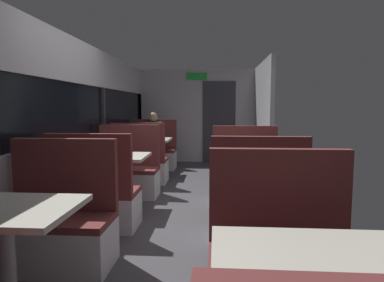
{
  "coord_description": "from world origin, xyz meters",
  "views": [
    {
      "loc": [
        0.46,
        -4.08,
        1.38
      ],
      "look_at": [
        0.07,
        1.41,
        0.81
      ],
      "focal_mm": 31.03,
      "sensor_mm": 36.0,
      "label": 1
    }
  ],
  "objects_px": {
    "dining_table_near_window": "(5,222)",
    "dining_table_far_window": "(148,144)",
    "bench_rear_aisle_facing_end": "(257,209)",
    "bench_rear_aisle_facing_entry": "(245,180)",
    "seated_passenger": "(154,145)",
    "bench_mid_window_facing_end": "(95,200)",
    "bench_near_window_facing_entry": "(58,229)",
    "bench_mid_window_facing_entry": "(128,175)",
    "dining_table_rear_aisle": "(250,167)",
    "dining_table_mid_window": "(113,163)",
    "dining_table_front_aisle": "(316,280)",
    "bench_front_aisle_facing_entry": "(282,270)",
    "coffee_cup_primary": "(239,154)",
    "bench_far_window_facing_entry": "(154,154)",
    "bench_far_window_facing_end": "(140,165)"
  },
  "relations": [
    {
      "from": "dining_table_near_window",
      "to": "dining_table_far_window",
      "type": "xyz_separation_m",
      "value": [
        0.0,
        4.57,
        0.0
      ]
    },
    {
      "from": "bench_rear_aisle_facing_end",
      "to": "bench_rear_aisle_facing_entry",
      "type": "distance_m",
      "value": 1.4
    },
    {
      "from": "seated_passenger",
      "to": "bench_rear_aisle_facing_end",
      "type": "bearing_deg",
      "value": -64.84
    },
    {
      "from": "bench_mid_window_facing_end",
      "to": "bench_rear_aisle_facing_entry",
      "type": "distance_m",
      "value": 2.15
    },
    {
      "from": "bench_rear_aisle_facing_end",
      "to": "seated_passenger",
      "type": "xyz_separation_m",
      "value": [
        -1.79,
        3.81,
        0.21
      ]
    },
    {
      "from": "bench_near_window_facing_entry",
      "to": "bench_rear_aisle_facing_end",
      "type": "relative_size",
      "value": 1.0
    },
    {
      "from": "bench_mid_window_facing_entry",
      "to": "dining_table_rear_aisle",
      "type": "relative_size",
      "value": 1.22
    },
    {
      "from": "bench_mid_window_facing_entry",
      "to": "dining_table_far_window",
      "type": "xyz_separation_m",
      "value": [
        0.0,
        1.59,
        0.31
      ]
    },
    {
      "from": "bench_near_window_facing_entry",
      "to": "dining_table_mid_window",
      "type": "distance_m",
      "value": 1.62
    },
    {
      "from": "dining_table_near_window",
      "to": "dining_table_front_aisle",
      "type": "height_order",
      "value": "same"
    },
    {
      "from": "bench_rear_aisle_facing_end",
      "to": "bench_front_aisle_facing_entry",
      "type": "bearing_deg",
      "value": -90.0
    },
    {
      "from": "bench_rear_aisle_facing_entry",
      "to": "seated_passenger",
      "type": "distance_m",
      "value": 3.01
    },
    {
      "from": "bench_rear_aisle_facing_end",
      "to": "coffee_cup_primary",
      "type": "distance_m",
      "value": 0.97
    },
    {
      "from": "dining_table_near_window",
      "to": "bench_rear_aisle_facing_end",
      "type": "xyz_separation_m",
      "value": [
        1.79,
        1.39,
        -0.31
      ]
    },
    {
      "from": "dining_table_mid_window",
      "to": "dining_table_front_aisle",
      "type": "distance_m",
      "value": 3.39
    },
    {
      "from": "dining_table_rear_aisle",
      "to": "coffee_cup_primary",
      "type": "distance_m",
      "value": 0.25
    },
    {
      "from": "bench_mid_window_facing_entry",
      "to": "bench_far_window_facing_entry",
      "type": "distance_m",
      "value": 2.28
    },
    {
      "from": "bench_near_window_facing_entry",
      "to": "bench_rear_aisle_facing_end",
      "type": "bearing_deg",
      "value": 20.97
    },
    {
      "from": "bench_front_aisle_facing_entry",
      "to": "dining_table_rear_aisle",
      "type": "xyz_separation_m",
      "value": [
        0.0,
        1.99,
        0.31
      ]
    },
    {
      "from": "bench_mid_window_facing_end",
      "to": "bench_far_window_facing_entry",
      "type": "distance_m",
      "value": 3.68
    },
    {
      "from": "dining_table_mid_window",
      "to": "dining_table_near_window",
      "type": "bearing_deg",
      "value": -90.0
    },
    {
      "from": "bench_mid_window_facing_end",
      "to": "dining_table_far_window",
      "type": "distance_m",
      "value": 3.0
    },
    {
      "from": "dining_table_near_window",
      "to": "bench_front_aisle_facing_entry",
      "type": "distance_m",
      "value": 1.82
    },
    {
      "from": "dining_table_near_window",
      "to": "seated_passenger",
      "type": "distance_m",
      "value": 5.2
    },
    {
      "from": "bench_near_window_facing_entry",
      "to": "bench_mid_window_facing_end",
      "type": "xyz_separation_m",
      "value": [
        0.0,
        0.89,
        0.0
      ]
    },
    {
      "from": "bench_far_window_facing_end",
      "to": "bench_rear_aisle_facing_entry",
      "type": "relative_size",
      "value": 1.0
    },
    {
      "from": "dining_table_front_aisle",
      "to": "dining_table_rear_aisle",
      "type": "xyz_separation_m",
      "value": [
        0.0,
        2.68,
        0.0
      ]
    },
    {
      "from": "bench_far_window_facing_entry",
      "to": "dining_table_rear_aisle",
      "type": "distance_m",
      "value": 3.67
    },
    {
      "from": "bench_near_window_facing_entry",
      "to": "bench_mid_window_facing_entry",
      "type": "distance_m",
      "value": 2.28
    },
    {
      "from": "seated_passenger",
      "to": "dining_table_rear_aisle",
      "type": "bearing_deg",
      "value": -60.09
    },
    {
      "from": "bench_near_window_facing_entry",
      "to": "dining_table_front_aisle",
      "type": "distance_m",
      "value": 2.23
    },
    {
      "from": "bench_mid_window_facing_entry",
      "to": "dining_table_rear_aisle",
      "type": "height_order",
      "value": "bench_mid_window_facing_entry"
    },
    {
      "from": "bench_mid_window_facing_entry",
      "to": "bench_near_window_facing_entry",
      "type": "bearing_deg",
      "value": -90.0
    },
    {
      "from": "dining_table_far_window",
      "to": "bench_near_window_facing_entry",
      "type": "bearing_deg",
      "value": -90.0
    },
    {
      "from": "dining_table_near_window",
      "to": "bench_far_window_facing_entry",
      "type": "xyz_separation_m",
      "value": [
        0.0,
        5.27,
        -0.31
      ]
    },
    {
      "from": "bench_far_window_facing_entry",
      "to": "dining_table_rear_aisle",
      "type": "height_order",
      "value": "bench_far_window_facing_entry"
    },
    {
      "from": "dining_table_mid_window",
      "to": "bench_mid_window_facing_end",
      "type": "distance_m",
      "value": 0.77
    },
    {
      "from": "bench_rear_aisle_facing_end",
      "to": "coffee_cup_primary",
      "type": "height_order",
      "value": "bench_rear_aisle_facing_end"
    },
    {
      "from": "dining_table_mid_window",
      "to": "bench_far_window_facing_end",
      "type": "distance_m",
      "value": 1.62
    },
    {
      "from": "bench_rear_aisle_facing_entry",
      "to": "dining_table_front_aisle",
      "type": "bearing_deg",
      "value": -90.0
    },
    {
      "from": "bench_far_window_facing_end",
      "to": "dining_table_front_aisle",
      "type": "bearing_deg",
      "value": -68.18
    },
    {
      "from": "bench_rear_aisle_facing_entry",
      "to": "seated_passenger",
      "type": "relative_size",
      "value": 0.87
    },
    {
      "from": "bench_front_aisle_facing_entry",
      "to": "dining_table_rear_aisle",
      "type": "height_order",
      "value": "bench_front_aisle_facing_entry"
    },
    {
      "from": "dining_table_near_window",
      "to": "seated_passenger",
      "type": "xyz_separation_m",
      "value": [
        0.0,
        5.2,
        -0.1
      ]
    },
    {
      "from": "dining_table_far_window",
      "to": "dining_table_near_window",
      "type": "bearing_deg",
      "value": -90.0
    },
    {
      "from": "dining_table_rear_aisle",
      "to": "dining_table_mid_window",
      "type": "bearing_deg",
      "value": 173.62
    },
    {
      "from": "dining_table_near_window",
      "to": "coffee_cup_primary",
      "type": "xyz_separation_m",
      "value": [
        1.66,
        2.24,
        0.15
      ]
    },
    {
      "from": "dining_table_near_window",
      "to": "dining_table_rear_aisle",
      "type": "height_order",
      "value": "same"
    },
    {
      "from": "dining_table_mid_window",
      "to": "bench_far_window_facing_entry",
      "type": "xyz_separation_m",
      "value": [
        0.0,
        2.98,
        -0.31
      ]
    },
    {
      "from": "dining_table_rear_aisle",
      "to": "coffee_cup_primary",
      "type": "relative_size",
      "value": 10.0
    }
  ]
}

